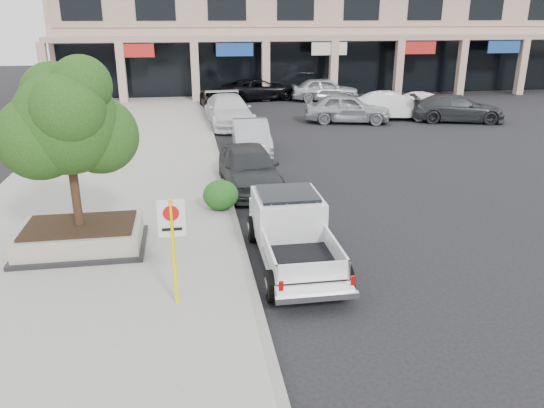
{
  "coord_description": "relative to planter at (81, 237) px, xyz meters",
  "views": [
    {
      "loc": [
        -2.81,
        -11.34,
        5.85
      ],
      "look_at": [
        -0.71,
        1.5,
        1.21
      ],
      "focal_mm": 35.0,
      "sensor_mm": 36.0,
      "label": 1
    }
  ],
  "objects": [
    {
      "name": "ground",
      "position": [
        5.63,
        -1.82,
        -0.48
      ],
      "size": [
        120.0,
        120.0,
        0.0
      ],
      "primitive_type": "plane",
      "color": "black",
      "rests_on": "ground"
    },
    {
      "name": "sidewalk",
      "position": [
        0.13,
        4.18,
        -0.4
      ],
      "size": [
        8.0,
        52.0,
        0.15
      ],
      "primitive_type": "cube",
      "color": "gray",
      "rests_on": "ground"
    },
    {
      "name": "curb",
      "position": [
        4.08,
        4.18,
        -0.4
      ],
      "size": [
        0.2,
        52.0,
        0.15
      ],
      "primitive_type": "cube",
      "color": "gray",
      "rests_on": "ground"
    },
    {
      "name": "strip_mall",
      "position": [
        13.63,
        32.11,
        4.27
      ],
      "size": [
        40.55,
        12.43,
        9.5
      ],
      "color": "tan",
      "rests_on": "ground"
    },
    {
      "name": "planter",
      "position": [
        0.0,
        0.0,
        0.0
      ],
      "size": [
        3.2,
        2.2,
        0.68
      ],
      "color": "black",
      "rests_on": "sidewalk"
    },
    {
      "name": "planter_tree",
      "position": [
        0.13,
        0.15,
        2.94
      ],
      "size": [
        2.9,
        2.55,
        4.0
      ],
      "color": "black",
      "rests_on": "planter"
    },
    {
      "name": "no_parking_sign",
      "position": [
        2.43,
        -3.18,
        1.16
      ],
      "size": [
        0.55,
        0.09,
        2.3
      ],
      "color": "#FDE90D",
      "rests_on": "sidewalk"
    },
    {
      "name": "hedge",
      "position": [
        3.76,
        2.37,
        0.14
      ],
      "size": [
        1.1,
        0.99,
        0.93
      ],
      "primitive_type": "ellipsoid",
      "color": "#144817",
      "rests_on": "sidewalk"
    },
    {
      "name": "pickup_truck",
      "position": [
        5.28,
        -1.47,
        0.32
      ],
      "size": [
        1.89,
        5.07,
        1.59
      ],
      "primitive_type": null,
      "rotation": [
        0.0,
        0.0,
        -0.0
      ],
      "color": "white",
      "rests_on": "ground"
    },
    {
      "name": "curb_car_a",
      "position": [
        4.94,
        4.72,
        0.32
      ],
      "size": [
        2.12,
        4.75,
        1.59
      ],
      "primitive_type": "imported",
      "rotation": [
        0.0,
        0.0,
        0.05
      ],
      "color": "#292B2D",
      "rests_on": "ground"
    },
    {
      "name": "curb_car_b",
      "position": [
        5.66,
        9.99,
        0.25
      ],
      "size": [
        1.72,
        4.47,
        1.45
      ],
      "primitive_type": "imported",
      "rotation": [
        0.0,
        0.0,
        -0.04
      ],
      "color": "#A2A5AA",
      "rests_on": "ground"
    },
    {
      "name": "curb_car_c",
      "position": [
        5.19,
        16.32,
        0.36
      ],
      "size": [
        2.71,
        5.9,
        1.67
      ],
      "primitive_type": "imported",
      "rotation": [
        0.0,
        0.0,
        0.06
      ],
      "color": "silver",
      "rests_on": "ground"
    },
    {
      "name": "curb_car_d",
      "position": [
        5.08,
        21.42,
        0.22
      ],
      "size": [
        2.6,
        5.16,
        1.4
      ],
      "primitive_type": "imported",
      "rotation": [
        0.0,
        0.0,
        0.06
      ],
      "color": "black",
      "rests_on": "ground"
    },
    {
      "name": "lot_car_a",
      "position": [
        12.0,
        16.15,
        0.35
      ],
      "size": [
        5.2,
        3.1,
        1.66
      ],
      "primitive_type": "imported",
      "rotation": [
        0.0,
        0.0,
        1.32
      ],
      "color": "#9EA1A5",
      "rests_on": "ground"
    },
    {
      "name": "lot_car_b",
      "position": [
        15.0,
        16.76,
        0.32
      ],
      "size": [
        5.01,
        2.38,
        1.59
      ],
      "primitive_type": "imported",
      "rotation": [
        0.0,
        0.0,
        1.42
      ],
      "color": "white",
      "rests_on": "ground"
    },
    {
      "name": "lot_car_c",
      "position": [
        18.38,
        15.46,
        0.29
      ],
      "size": [
        5.67,
        3.46,
        1.54
      ],
      "primitive_type": "imported",
      "rotation": [
        0.0,
        0.0,
        1.31
      ],
      "color": "#292C2E",
      "rests_on": "ground"
    },
    {
      "name": "lot_car_d",
      "position": [
        8.26,
        25.57,
        0.3
      ],
      "size": [
        5.89,
        3.42,
        1.54
      ],
      "primitive_type": "imported",
      "rotation": [
        0.0,
        0.0,
        1.73
      ],
      "color": "black",
      "rests_on": "ground"
    },
    {
      "name": "lot_car_e",
      "position": [
        12.81,
        24.42,
        0.35
      ],
      "size": [
        4.99,
        2.32,
        1.65
      ],
      "primitive_type": "imported",
      "rotation": [
        0.0,
        0.0,
        1.49
      ],
      "color": "#ADB1B6",
      "rests_on": "ground"
    },
    {
      "name": "lot_car_f",
      "position": [
        17.74,
        17.96,
        0.2
      ],
      "size": [
        4.12,
        1.54,
        1.34
      ],
      "primitive_type": "imported",
      "rotation": [
        0.0,
        0.0,
        1.6
      ],
      "color": "silver",
      "rests_on": "ground"
    }
  ]
}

